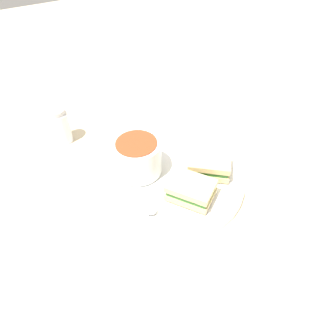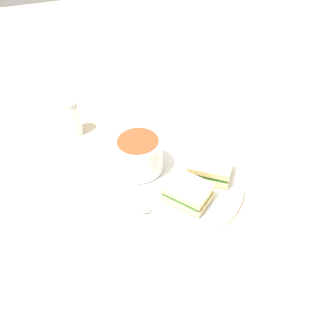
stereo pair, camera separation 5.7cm
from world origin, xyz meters
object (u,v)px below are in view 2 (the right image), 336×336
at_px(soup_bowl, 139,154).
at_px(sandwich_half_near, 187,192).
at_px(spoon, 139,204).
at_px(sandwich_half_far, 210,168).
at_px(salt_shaker, 71,118).

relative_size(soup_bowl, sandwich_half_near, 0.93).
height_order(spoon, sandwich_half_near, sandwich_half_near).
distance_m(spoon, sandwich_half_near, 0.09).
bearing_deg(spoon, sandwich_half_far, 74.53).
height_order(sandwich_half_far, salt_shaker, salt_shaker).
height_order(soup_bowl, salt_shaker, soup_bowl).
bearing_deg(salt_shaker, sandwich_half_far, 41.85).
distance_m(soup_bowl, sandwich_half_near, 0.13).
bearing_deg(sandwich_half_far, sandwich_half_near, -58.68).
bearing_deg(spoon, sandwich_half_near, 55.34).
xyz_separation_m(spoon, sandwich_half_near, (0.02, 0.09, 0.01)).
relative_size(sandwich_half_near, sandwich_half_far, 1.00).
bearing_deg(spoon, salt_shaker, 170.13).
bearing_deg(soup_bowl, sandwich_half_far, 60.41).
relative_size(spoon, sandwich_half_near, 1.09).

